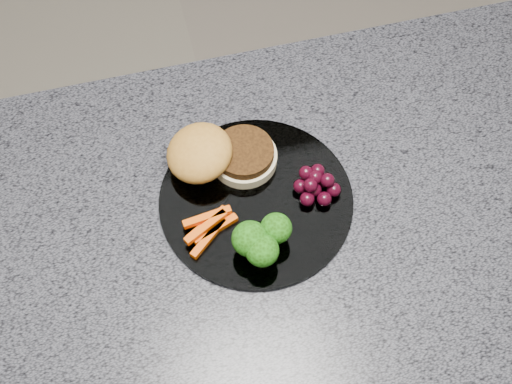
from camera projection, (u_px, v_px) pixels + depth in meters
island_cabinet at (292, 333)px, 1.35m from camera, size 1.20×0.60×0.86m
countertop at (307, 226)px, 0.96m from camera, size 1.20×0.60×0.04m
plate at (256, 200)px, 0.95m from camera, size 0.26×0.26×0.01m
burger at (216, 156)px, 0.96m from camera, size 0.16×0.11×0.05m
carrot_sticks at (209, 227)px, 0.92m from camera, size 0.08×0.07×0.02m
broccoli at (261, 240)px, 0.88m from camera, size 0.08×0.07×0.06m
grape_bunch at (316, 184)px, 0.94m from camera, size 0.06×0.06×0.03m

